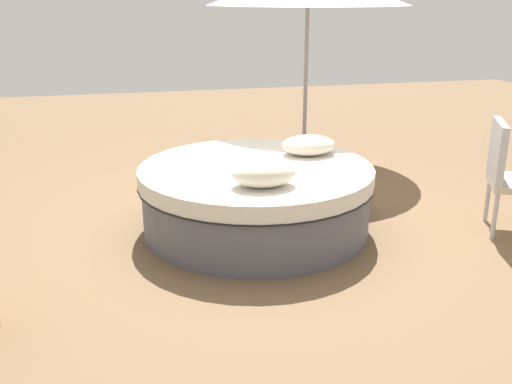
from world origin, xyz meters
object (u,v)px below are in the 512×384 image
throw_pillow_0 (264,173)px  patio_chair (510,170)px  round_bed (256,198)px  throw_pillow_1 (308,145)px

throw_pillow_0 → patio_chair: 2.19m
throw_pillow_0 → patio_chair: patio_chair is taller
round_bed → throw_pillow_1: size_ratio=4.10×
round_bed → patio_chair: (2.12, -0.54, 0.26)m
round_bed → throw_pillow_1: 0.73m
round_bed → patio_chair: bearing=-14.3°
throw_pillow_0 → patio_chair: bearing=0.1°
throw_pillow_1 → round_bed: bearing=-154.6°
throw_pillow_0 → throw_pillow_1: (0.63, 0.81, -0.02)m
patio_chair → throw_pillow_1: bearing=-90.9°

